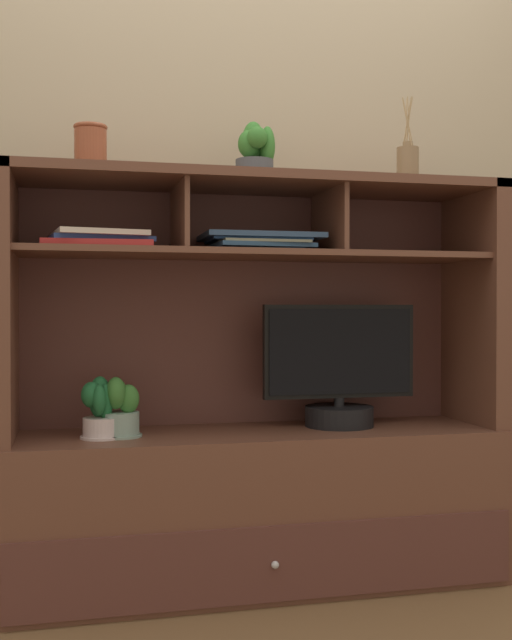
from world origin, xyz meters
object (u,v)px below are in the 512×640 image
object	(u,v)px
media_console	(255,458)
magazine_stack_left	(259,242)
tv_monitor	(339,377)
magazine_stack_centre	(99,241)
potted_orchid	(100,410)
potted_fern	(121,412)
potted_succulent	(256,154)
ceramic_vase	(91,148)
diffuser_bottle	(408,165)

from	to	relation	value
media_console	magazine_stack_left	xyz separation A→B (m)	(0.02, 0.01, 0.73)
tv_monitor	magazine_stack_centre	size ratio (longest dim) A/B	1.54
potted_orchid	potted_fern	size ratio (longest dim) A/B	1.00
potted_orchid	potted_succulent	bearing A→B (deg)	6.45
potted_orchid	magazine_stack_left	world-z (taller)	magazine_stack_left
potted_fern	magazine_stack_centre	world-z (taller)	magazine_stack_centre
magazine_stack_left	tv_monitor	bearing A→B (deg)	-0.48
ceramic_vase	tv_monitor	bearing A→B (deg)	1.76
media_console	potted_fern	xyz separation A→B (m)	(-0.45, -0.04, 0.18)
tv_monitor	magazine_stack_left	world-z (taller)	magazine_stack_left
media_console	magazine_stack_left	size ratio (longest dim) A/B	4.20
potted_orchid	potted_succulent	size ratio (longest dim) A/B	0.97
potted_orchid	potted_fern	xyz separation A→B (m)	(0.06, 0.01, -0.01)
potted_orchid	diffuser_bottle	bearing A→B (deg)	1.42
tv_monitor	media_console	bearing A→B (deg)	-178.19
potted_orchid	potted_succulent	distance (m)	0.99
potted_orchid	diffuser_bottle	xyz separation A→B (m)	(1.05, 0.03, 0.82)
magazine_stack_centre	potted_succulent	world-z (taller)	potted_succulent
potted_orchid	potted_fern	world-z (taller)	same
media_console	potted_orchid	world-z (taller)	media_console
diffuser_bottle	ceramic_vase	xyz separation A→B (m)	(-1.08, 0.00, 0.01)
media_console	tv_monitor	size ratio (longest dim) A/B	3.08
potted_orchid	ceramic_vase	distance (m)	0.83
media_console	potted_orchid	distance (m)	0.55
potted_orchid	potted_fern	bearing A→B (deg)	4.72
media_console	magazine_stack_centre	distance (m)	0.88
potted_fern	ceramic_vase	xyz separation A→B (m)	(-0.09, 0.02, 0.83)
diffuser_bottle	potted_succulent	bearing A→B (deg)	176.52
diffuser_bottle	magazine_stack_centre	bearing A→B (deg)	-179.42
media_console	diffuser_bottle	world-z (taller)	diffuser_bottle
potted_orchid	magazine_stack_centre	world-z (taller)	magazine_stack_centre
ceramic_vase	magazine_stack_centre	bearing A→B (deg)	-31.88
media_console	potted_orchid	size ratio (longest dim) A/B	8.65
tv_monitor	potted_succulent	size ratio (longest dim) A/B	2.72
tv_monitor	potted_orchid	size ratio (longest dim) A/B	2.81
potted_fern	magazine_stack_centre	xyz separation A→B (m)	(-0.07, 0.01, 0.54)
media_console	magazine_stack_left	distance (m)	0.73
diffuser_bottle	ceramic_vase	bearing A→B (deg)	179.77
diffuser_bottle	media_console	bearing A→B (deg)	177.81
magazine_stack_centre	diffuser_bottle	size ratio (longest dim) A/B	1.16
potted_orchid	magazine_stack_centre	bearing A→B (deg)	95.66
potted_fern	diffuser_bottle	xyz separation A→B (m)	(0.99, 0.02, 0.83)
tv_monitor	diffuser_bottle	bearing A→B (deg)	-7.17
media_console	ceramic_vase	bearing A→B (deg)	-178.26
magazine_stack_left	potted_succulent	bearing A→B (deg)	179.87
magazine_stack_centre	potted_succulent	distance (m)	0.60
magazine_stack_left	diffuser_bottle	xyz separation A→B (m)	(0.52, -0.03, 0.28)
tv_monitor	potted_fern	world-z (taller)	tv_monitor
tv_monitor	magazine_stack_left	bearing A→B (deg)	179.52
tv_monitor	magazine_stack_centre	bearing A→B (deg)	-177.13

